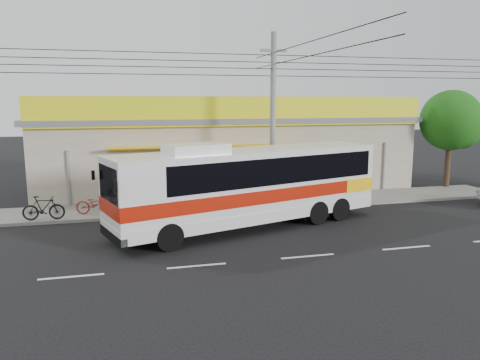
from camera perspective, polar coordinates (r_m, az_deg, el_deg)
The scene contains 9 objects.
ground at distance 19.30m, azimuth 5.41°, elevation -6.90°, with size 120.00×120.00×0.00m, color black.
sidewalk at distance 24.83m, azimuth 0.78°, elevation -2.91°, with size 30.00×3.20×0.15m, color gray.
lane_markings at distance 17.08m, azimuth 8.25°, elevation -9.20°, with size 50.00×0.12×0.01m, color silver, non-canonical shape.
storefront_building at distance 29.79m, azimuth -1.97°, elevation 3.55°, with size 22.60×9.20×5.70m.
coach_bus at distance 20.27m, azimuth 1.67°, elevation -0.17°, with size 12.50×6.19×3.79m.
motorbike_red at distance 23.22m, azimuth -17.12°, elevation -2.79°, with size 0.66×1.90×1.00m, color maroon.
motorbike_dark at distance 22.90m, azimuth -22.83°, elevation -3.16°, with size 0.52×1.84×1.11m, color black.
utility_pole at distance 23.49m, azimuth 4.10°, elevation 13.88°, with size 34.00×14.00×8.75m.
tree_far at distance 31.76m, azimuth 24.53°, elevation 6.40°, with size 3.69×3.69×6.13m.
Camera 1 is at (-6.26, -17.41, 5.52)m, focal length 35.00 mm.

